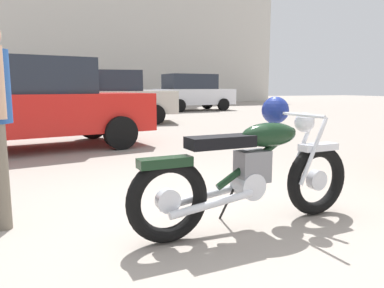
# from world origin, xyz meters

# --- Properties ---
(ground_plane) EXTENTS (80.00, 80.00, 0.00)m
(ground_plane) POSITION_xyz_m (0.00, 0.00, 0.00)
(ground_plane) COLOR gray
(vintage_motorcycle) EXTENTS (2.08, 0.73, 1.07)m
(vintage_motorcycle) POSITION_xyz_m (0.31, -0.13, 0.49)
(vintage_motorcycle) COLOR black
(vintage_motorcycle) RESTS_ON ground_plane
(silver_sedan_mid) EXTENTS (4.44, 2.49, 1.67)m
(silver_sedan_mid) POSITION_xyz_m (-1.44, 4.74, 0.84)
(silver_sedan_mid) COLOR black
(silver_sedan_mid) RESTS_ON ground_plane
(pale_sedan_back) EXTENTS (4.41, 2.40, 1.67)m
(pale_sedan_back) POSITION_xyz_m (0.74, 9.47, 0.84)
(pale_sedan_back) COLOR black
(pale_sedan_back) RESTS_ON ground_plane
(red_hatchback_near) EXTENTS (4.03, 2.09, 1.78)m
(red_hatchback_near) POSITION_xyz_m (5.67, 14.55, 0.92)
(red_hatchback_near) COLOR black
(red_hatchback_near) RESTS_ON ground_plane
(dark_sedan_left) EXTENTS (4.46, 2.54, 1.67)m
(dark_sedan_left) POSITION_xyz_m (2.06, 14.48, 0.84)
(dark_sedan_left) COLOR black
(dark_sedan_left) RESTS_ON ground_plane
(industrial_building) EXTENTS (21.74, 9.89, 22.03)m
(industrial_building) POSITION_xyz_m (5.82, 28.19, 5.36)
(industrial_building) COLOR beige
(industrial_building) RESTS_ON ground_plane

